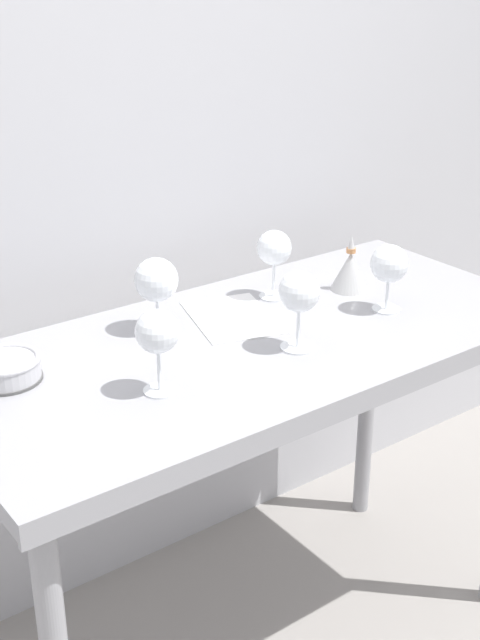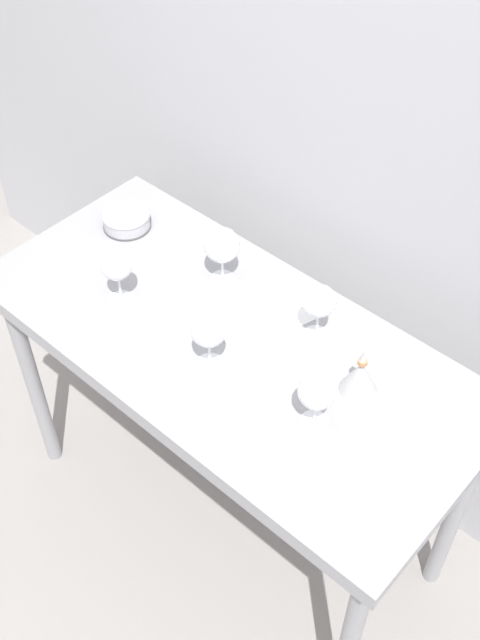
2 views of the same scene
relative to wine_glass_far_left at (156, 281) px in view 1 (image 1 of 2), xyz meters
name	(u,v)px [view 1 (image 1 of 2)]	position (x,y,z in m)	size (l,w,h in m)	color
back_wall	(136,121)	(0.16, 0.34, 0.28)	(3.80, 0.04, 2.60)	#B4B4B9
steel_counter	(257,378)	(0.16, -0.16, -0.22)	(1.40, 0.65, 0.90)	#949499
wine_glass_far_left	(156,281)	(0.00, 0.00, 0.00)	(0.10, 0.10, 0.17)	white
wine_glass_far_right	(274,250)	(0.33, 0.00, 0.00)	(0.09, 0.09, 0.17)	white
wine_glass_near_left	(157,334)	(-0.15, -0.25, 0.00)	(0.09, 0.09, 0.17)	white
wine_glass_near_center	(299,295)	(0.19, -0.26, 0.01)	(0.09, 0.09, 0.17)	white
wine_glass_near_right	(389,265)	(0.50, -0.22, -0.01)	(0.09, 0.09, 0.16)	white
tasting_sheet_upper	(232,317)	(0.18, -0.04, -0.12)	(0.18, 0.25, 0.00)	white
tasting_bowl	(5,368)	(-0.37, -0.02, -0.09)	(0.15, 0.15, 0.05)	#4C4C4C
decanter_funnel	(350,271)	(0.52, -0.07, -0.07)	(0.10, 0.10, 0.14)	#B3B3B3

